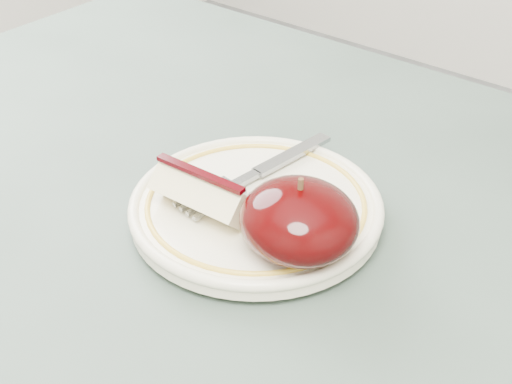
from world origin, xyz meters
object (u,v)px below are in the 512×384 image
Objects in this scene: plate at (256,207)px; fork at (256,174)px; apple_half at (299,220)px; table at (133,363)px.

fork reaches higher than plate.
apple_half is at bearing -115.76° from fork.
fork is at bearing 85.16° from table.
plate is 0.03m from fork.
plate is at bearing 73.85° from table.
plate is 2.33× the size of apple_half.
table is 0.18m from apple_half.
table is 5.61× the size of fork.
table is 0.18m from fork.
plate is at bearing -133.76° from fork.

